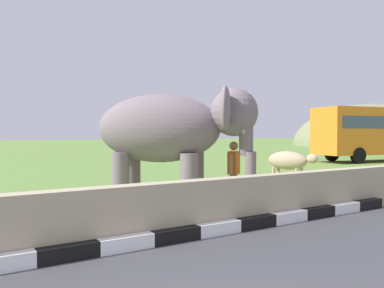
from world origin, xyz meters
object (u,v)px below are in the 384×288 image
cow_near (289,161)px  person_handler (234,170)px  elephant (173,130)px  bus_orange (381,130)px

cow_near → person_handler: bearing=-153.9°
elephant → cow_near: bearing=14.3°
person_handler → bus_orange: size_ratio=0.17×
elephant → bus_orange: (19.76, 6.80, 0.15)m
elephant → bus_orange: bus_orange is taller
person_handler → bus_orange: bearing=21.9°
bus_orange → cow_near: bearing=-159.3°
person_handler → cow_near: bearing=26.1°
person_handler → cow_near: 4.48m
elephant → cow_near: size_ratio=2.02×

